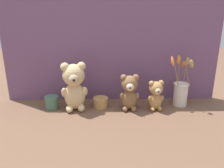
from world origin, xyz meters
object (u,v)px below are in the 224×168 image
at_px(flower_vase, 181,90).
at_px(decorative_tin_tall, 52,102).
at_px(teddy_bear_large, 74,86).
at_px(decorative_tin_short, 101,102).
at_px(teddy_bear_small, 156,95).
at_px(teddy_bear_medium, 130,92).

relative_size(flower_vase, decorative_tin_tall, 3.82).
bearing_deg(flower_vase, decorative_tin_tall, -177.73).
bearing_deg(decorative_tin_tall, teddy_bear_large, -7.03).
xyz_separation_m(teddy_bear_large, decorative_tin_short, (0.16, 0.03, -0.13)).
distance_m(flower_vase, decorative_tin_short, 0.52).
relative_size(flower_vase, decorative_tin_short, 3.49).
xyz_separation_m(teddy_bear_large, flower_vase, (0.68, 0.05, -0.06)).
bearing_deg(teddy_bear_small, flower_vase, 20.23).
bearing_deg(flower_vase, teddy_bear_large, -175.65).
bearing_deg(decorative_tin_tall, flower_vase, 2.27).
xyz_separation_m(flower_vase, decorative_tin_short, (-0.52, -0.03, -0.07)).
bearing_deg(teddy_bear_large, teddy_bear_small, -1.44).
relative_size(teddy_bear_large, teddy_bear_medium, 1.33).
bearing_deg(teddy_bear_large, decorative_tin_short, 9.39).
bearing_deg(decorative_tin_short, flower_vase, 2.79).
xyz_separation_m(teddy_bear_large, teddy_bear_medium, (0.34, -0.01, -0.04)).
relative_size(decorative_tin_tall, decorative_tin_short, 0.91).
xyz_separation_m(teddy_bear_large, decorative_tin_tall, (-0.15, 0.02, -0.12)).
distance_m(teddy_bear_large, decorative_tin_tall, 0.19).
bearing_deg(teddy_bear_small, decorative_tin_tall, 177.26).
bearing_deg(teddy_bear_medium, decorative_tin_short, 168.94).
relative_size(teddy_bear_medium, decorative_tin_tall, 2.61).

